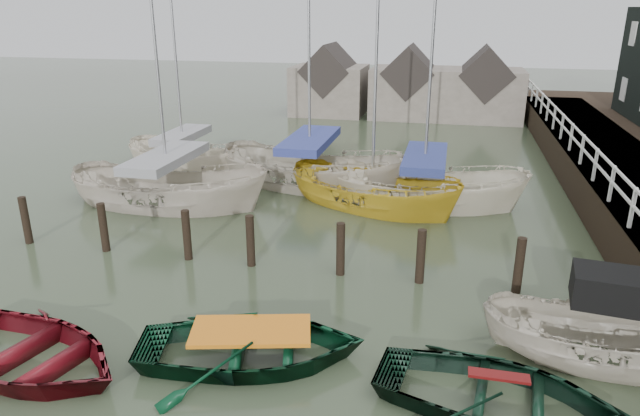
% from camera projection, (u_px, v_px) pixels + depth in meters
% --- Properties ---
extents(ground, '(120.00, 120.00, 0.00)m').
position_uv_depth(ground, '(258.00, 329.00, 12.10)').
color(ground, '#2F3723').
rests_on(ground, ground).
extents(pier, '(3.04, 32.00, 2.70)m').
position_uv_depth(pier, '(623.00, 190.00, 19.05)').
color(pier, black).
rests_on(pier, ground).
extents(mooring_pilings, '(13.72, 0.22, 1.80)m').
position_uv_depth(mooring_pilings, '(254.00, 248.00, 14.93)').
color(mooring_pilings, black).
rests_on(mooring_pilings, ground).
extents(far_sheds, '(14.00, 4.08, 4.39)m').
position_uv_depth(far_sheds, '(406.00, 87.00, 35.21)').
color(far_sheds, '#665B51').
rests_on(far_sheds, ground).
extents(rowboat_red, '(5.07, 4.14, 0.92)m').
position_uv_depth(rowboat_red, '(28.00, 367.00, 10.83)').
color(rowboat_red, '#550C13').
rests_on(rowboat_red, ground).
extents(rowboat_green, '(4.99, 4.09, 0.90)m').
position_uv_depth(rowboat_green, '(252.00, 360.00, 11.04)').
color(rowboat_green, black).
rests_on(rowboat_green, ground).
extents(rowboat_dkgreen, '(4.44, 3.42, 0.85)m').
position_uv_depth(rowboat_dkgreen, '(495.00, 408.00, 9.72)').
color(rowboat_dkgreen, black).
rests_on(rowboat_dkgreen, ground).
extents(motorboat, '(4.66, 2.23, 2.67)m').
position_uv_depth(motorboat, '(599.00, 357.00, 10.97)').
color(motorboat, beige).
rests_on(motorboat, ground).
extents(sailboat_a, '(7.28, 2.81, 11.31)m').
position_uv_depth(sailboat_a, '(170.00, 203.00, 19.79)').
color(sailboat_a, beige).
rests_on(sailboat_a, ground).
extents(sailboat_b, '(8.21, 4.78, 12.16)m').
position_uv_depth(sailboat_b, '(310.00, 184.00, 21.91)').
color(sailboat_b, beige).
rests_on(sailboat_b, ground).
extents(sailboat_c, '(7.05, 4.99, 10.96)m').
position_uv_depth(sailboat_c, '(372.00, 205.00, 19.68)').
color(sailboat_c, gold).
rests_on(sailboat_c, ground).
extents(sailboat_d, '(7.25, 3.45, 13.32)m').
position_uv_depth(sailboat_d, '(423.00, 201.00, 19.96)').
color(sailboat_d, beige).
rests_on(sailboat_d, ground).
extents(sailboat_e, '(6.56, 4.48, 9.57)m').
position_uv_depth(sailboat_e, '(185.00, 167.00, 24.24)').
color(sailboat_e, beige).
rests_on(sailboat_e, ground).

